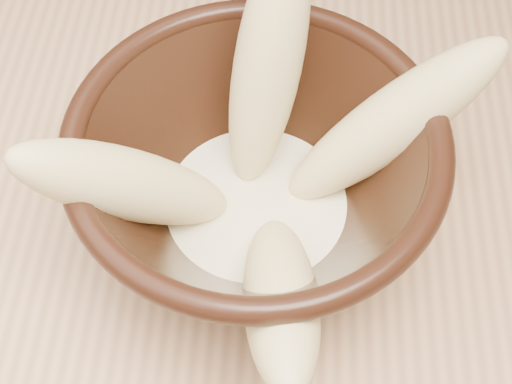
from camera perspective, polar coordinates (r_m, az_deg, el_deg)
table at (r=0.64m, az=10.90°, el=0.28°), size 1.20×0.80×0.75m
bowl at (r=0.45m, az=-0.00°, el=0.74°), size 0.23×0.23×0.13m
milk_puddle at (r=0.48m, az=-0.00°, el=-1.31°), size 0.13×0.13×0.02m
banana_upright at (r=0.45m, az=0.93°, el=10.10°), size 0.08×0.12×0.17m
banana_left at (r=0.42m, az=-10.11°, el=0.59°), size 0.15×0.10×0.14m
banana_right at (r=0.45m, az=10.72°, el=5.39°), size 0.16×0.09×0.14m
banana_front at (r=0.40m, az=1.97°, el=-8.46°), size 0.06×0.16×0.11m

